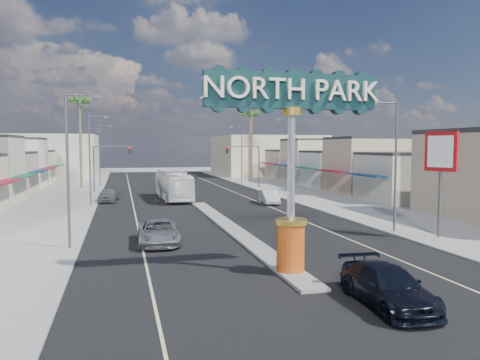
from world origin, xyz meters
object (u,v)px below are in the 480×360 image
streetlight_l_near (71,162)px  streetlight_r_far (241,152)px  traffic_signal_right (246,158)px  streetlight_r_mid (291,154)px  suv_right (388,286)px  traffic_signal_left (108,159)px  bank_pylon_sign (441,157)px  palm_right_far (252,109)px  car_parked_left (108,194)px  streetlight_l_mid (91,155)px  city_bus (173,185)px  gateway_sign (292,148)px  suv_left (158,232)px  car_parked_right (269,197)px  palm_left_far (80,106)px  streetlight_l_far (101,152)px  streetlight_r_near (394,160)px  palm_right_mid (250,117)px

streetlight_l_near → streetlight_r_far: 46.90m
traffic_signal_right → streetlight_r_mid: bearing=-84.9°
streetlight_l_near → suv_right: 18.51m
traffic_signal_left → bank_pylon_sign: bank_pylon_sign is taller
palm_right_far → car_parked_left: size_ratio=3.08×
streetlight_l_mid → city_bus: 9.92m
streetlight_l_near → palm_right_far: 58.35m
gateway_sign → traffic_signal_right: bearing=77.7°
streetlight_r_mid → palm_right_far: palm_right_far is taller
streetlight_l_mid → streetlight_r_far: bearing=46.5°
traffic_signal_right → streetlight_l_mid: (-19.62, -13.99, 0.79)m
suv_left → city_bus: 23.81m
city_bus → bank_pylon_sign: bearing=-64.5°
suv_left → car_parked_right: 21.27m
gateway_sign → traffic_signal_left: (-9.18, 42.02, -1.65)m
streetlight_r_mid → car_parked_left: size_ratio=1.96×
streetlight_r_mid → bank_pylon_sign: (1.81, -22.53, 0.20)m
palm_left_far → bank_pylon_sign: (25.24, -42.53, -6.23)m
streetlight_l_near → city_bus: size_ratio=0.80×
streetlight_r_far → streetlight_l_far: bearing=180.0°
streetlight_l_far → car_parked_right: size_ratio=2.08×
traffic_signal_left → suv_left: size_ratio=1.14×
bank_pylon_sign → city_bus: bearing=94.1°
suv_left → bank_pylon_sign: bearing=-7.7°
palm_left_far → city_bus: (11.00, -16.13, -9.93)m
traffic_signal_left → streetlight_r_far: size_ratio=0.67×
suv_left → car_parked_right: bearing=55.0°
streetlight_r_near → suv_right: 16.10m
streetlight_l_near → traffic_signal_right: bearing=60.0°
streetlight_l_mid → streetlight_l_far: bearing=90.0°
streetlight_l_mid → palm_right_mid: 35.44m
car_parked_left → suv_left: bearing=-75.0°
streetlight_r_mid → streetlight_r_far: size_ratio=1.00×
streetlight_l_mid → streetlight_r_near: 28.90m
streetlight_r_near → palm_right_far: bearing=85.0°
streetlight_l_far → car_parked_left: 19.06m
traffic_signal_right → gateway_sign: bearing=-102.3°
traffic_signal_left → car_parked_left: 11.08m
streetlight_r_far → suv_left: bearing=-110.9°
streetlight_l_mid → car_parked_left: (1.43, 3.48, -4.29)m
palm_left_far → streetlight_l_near: bearing=-86.3°
traffic_signal_right → car_parked_left: traffic_signal_right is taller
city_bus → palm_right_far: bearing=56.0°
streetlight_l_mid → suv_right: (12.43, -33.02, -4.32)m
streetlight_l_near → car_parked_left: bearing=86.5°
car_parked_left → bank_pylon_sign: bearing=-44.4°
streetlight_l_near → palm_right_far: palm_right_far is taller
gateway_sign → palm_right_far: palm_right_far is taller
streetlight_l_mid → suv_right: 35.54m
bank_pylon_sign → car_parked_right: bearing=80.0°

